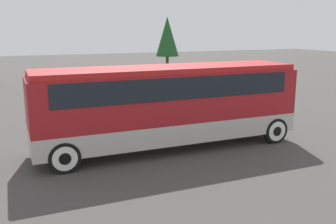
{
  "coord_description": "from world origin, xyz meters",
  "views": [
    {
      "loc": [
        -5.63,
        -13.15,
        4.61
      ],
      "look_at": [
        0.0,
        0.0,
        1.46
      ],
      "focal_mm": 40.0,
      "sensor_mm": 36.0,
      "label": 1
    }
  ],
  "objects_px": {
    "tour_bus": "(170,100)",
    "parked_car_near": "(97,105)",
    "parked_car_mid": "(110,95)",
    "parked_car_far": "(183,101)"
  },
  "relations": [
    {
      "from": "tour_bus",
      "to": "parked_car_mid",
      "type": "xyz_separation_m",
      "value": [
        -0.08,
        8.98,
        -1.26
      ]
    },
    {
      "from": "parked_car_mid",
      "to": "parked_car_far",
      "type": "distance_m",
      "value": 4.83
    },
    {
      "from": "tour_bus",
      "to": "parked_car_near",
      "type": "xyz_separation_m",
      "value": [
        -1.49,
        6.5,
        -1.28
      ]
    },
    {
      "from": "parked_car_near",
      "to": "parked_car_mid",
      "type": "bearing_deg",
      "value": 60.36
    },
    {
      "from": "parked_car_mid",
      "to": "parked_car_far",
      "type": "height_order",
      "value": "parked_car_far"
    },
    {
      "from": "parked_car_near",
      "to": "parked_car_mid",
      "type": "relative_size",
      "value": 1.03
    },
    {
      "from": "parked_car_far",
      "to": "parked_car_mid",
      "type": "bearing_deg",
      "value": 131.53
    },
    {
      "from": "parked_car_mid",
      "to": "parked_car_far",
      "type": "relative_size",
      "value": 1.06
    },
    {
      "from": "parked_car_near",
      "to": "parked_car_far",
      "type": "xyz_separation_m",
      "value": [
        4.61,
        -1.14,
        0.07
      ]
    },
    {
      "from": "tour_bus",
      "to": "parked_car_near",
      "type": "height_order",
      "value": "tour_bus"
    }
  ]
}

